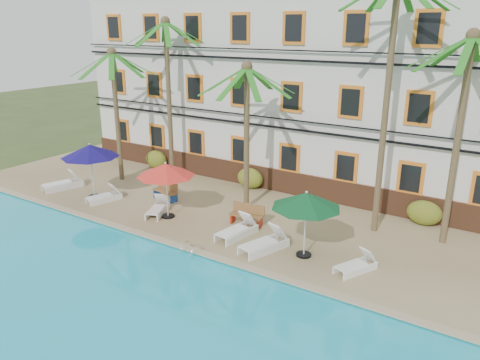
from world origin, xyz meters
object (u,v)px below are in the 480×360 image
Objects in this scene: umbrella_blue at (90,151)px; bench_right at (247,214)px; pool_ladder at (191,252)px; palm_a at (115,96)px; lounger_f at (356,265)px; lounger_b at (104,196)px; bench_left at (166,190)px; palm_c at (247,115)px; umbrella_red at (166,170)px; lounger_a at (63,183)px; palm_e at (462,112)px; palm_b at (168,79)px; palm_d at (389,77)px; lounger_d at (237,230)px; umbrella_green at (306,201)px; lounger_e at (265,243)px; lounger_c at (158,208)px.

bench_right is at bearing 9.46° from umbrella_blue.
bench_right reaches higher than pool_ladder.
palm_a reaches higher than lounger_f.
bench_left reaches higher than lounger_b.
palm_a is 10.38m from bench_right.
palm_c reaches higher than lounger_b.
umbrella_red is 7.54m from lounger_a.
palm_e reaches higher than bench_left.
umbrella_red is at bearing -159.57° from bench_right.
palm_b is at bearing 125.83° from bench_left.
pool_ladder is (-5.28, -5.83, -6.43)m from palm_d.
palm_e is 9.68m from lounger_d.
umbrella_blue is 1.64× the size of lounger_f.
lounger_f is at bearing -1.09° from lounger_d.
palm_a is at bearing 166.22° from bench_left.
umbrella_red is 4.48m from lounger_b.
palm_e is 5.29× the size of bench_left.
palm_a is 11.27m from pool_ladder.
lounger_f is at bearing -20.31° from palm_b.
bench_left is at bearing 168.02° from umbrella_green.
lounger_d is at bearing -0.17° from umbrella_red.
lounger_e is at bearing -125.54° from palm_d.
lounger_a is at bearing 178.25° from lounger_e.
umbrella_blue is 8.89m from lounger_d.
palm_c reaches higher than lounger_a.
lounger_a is 1.16× the size of lounger_c.
palm_a is 6.99m from umbrella_red.
bench_left is (-3.98, -1.22, -4.00)m from palm_c.
palm_a is at bearing 168.97° from lounger_f.
lounger_c reaches higher than lounger_b.
palm_d is 2.94m from palm_e.
umbrella_blue reaches higher than lounger_c.
palm_b is at bearing 37.95° from palm_a.
palm_d is 10.05m from umbrella_red.
umbrella_red is at bearing -128.72° from palm_c.
palm_d is at bearing 16.00° from umbrella_blue.
bench_left is 2.09× the size of pool_ladder.
bench_left reaches higher than lounger_f.
palm_e reaches higher than umbrella_blue.
umbrella_green is 1.68× the size of bench_left.
umbrella_red is 4.08m from bench_right.
pool_ladder is at bearing -144.17° from lounger_e.
pool_ladder is (7.91, -2.04, -2.43)m from umbrella_blue.
palm_d is at bearing -4.09° from palm_b.
palm_c is at bearing 155.01° from lounger_f.
lounger_b is (0.82, -0.06, -2.17)m from umbrella_blue.
lounger_f is 1.11× the size of bench_left.
umbrella_green is at bearing 0.09° from lounger_a.
lounger_b reaches higher than lounger_f.
bench_left is (4.29, -1.05, -4.23)m from palm_a.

